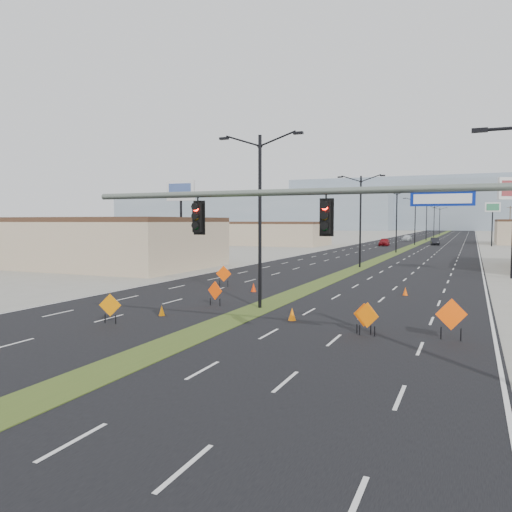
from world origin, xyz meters
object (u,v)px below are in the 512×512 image
at_px(signal_mast, 381,230).
at_px(streetlight_0, 260,215).
at_px(car_left, 384,242).
at_px(construction_sign_2, 224,274).
at_px(cone_1, 292,314).
at_px(construction_sign_3, 364,316).
at_px(construction_sign_1, 215,292).
at_px(construction_sign_5, 367,316).
at_px(cone_3, 254,287).
at_px(cone_2, 405,291).
at_px(streetlight_1, 360,218).
at_px(pole_sign_east_far, 493,211).
at_px(car_mid, 435,241).
at_px(pole_sign_west, 181,198).
at_px(streetlight_2, 397,219).
at_px(streetlight_4, 426,220).
at_px(car_far, 407,238).
at_px(streetlight_6, 440,220).
at_px(construction_sign_4, 451,316).
at_px(cone_0, 162,311).
at_px(construction_sign_0, 110,306).
at_px(streetlight_5, 434,220).
at_px(streetlight_3, 415,220).

relative_size(signal_mast, streetlight_0, 1.63).
relative_size(car_left, construction_sign_2, 2.87).
bearing_deg(cone_1, construction_sign_3, -22.13).
relative_size(construction_sign_1, cone_1, 2.24).
bearing_deg(construction_sign_5, cone_3, 155.84).
bearing_deg(cone_2, construction_sign_3, -91.13).
xyz_separation_m(streetlight_1, pole_sign_east_far, (14.83, 56.60, 1.79)).
bearing_deg(car_mid, construction_sign_1, -101.66).
bearing_deg(construction_sign_5, pole_sign_west, 159.71).
relative_size(construction_sign_2, cone_3, 2.51).
bearing_deg(pole_sign_east_far, signal_mast, -95.35).
xyz_separation_m(streetlight_2, construction_sign_1, (-2.80, -56.31, -4.55)).
bearing_deg(streetlight_4, cone_2, -86.04).
bearing_deg(construction_sign_1, car_far, 105.84).
relative_size(construction_sign_2, cone_2, 2.84).
bearing_deg(streetlight_6, signal_mast, -87.25).
distance_m(construction_sign_4, pole_sign_east_far, 88.90).
xyz_separation_m(construction_sign_1, cone_0, (-1.13, -3.95, -0.59)).
height_order(streetlight_4, cone_3, streetlight_4).
bearing_deg(construction_sign_5, construction_sign_4, 31.99).
relative_size(streetlight_6, cone_2, 17.29).
distance_m(streetlight_2, construction_sign_0, 63.37).
xyz_separation_m(construction_sign_1, cone_3, (-0.28, 6.37, -0.54)).
distance_m(car_far, construction_sign_0, 114.83).
distance_m(streetlight_2, construction_sign_4, 61.06).
xyz_separation_m(streetlight_0, streetlight_4, (0.00, 112.00, 0.00)).
bearing_deg(streetlight_5, cone_0, -91.56).
distance_m(construction_sign_5, cone_0, 11.07).
height_order(streetlight_4, cone_0, streetlight_4).
relative_size(car_left, pole_sign_east_far, 0.53).
distance_m(construction_sign_3, pole_sign_west, 30.55).
relative_size(streetlight_6, construction_sign_3, 7.07).
bearing_deg(cone_2, signal_mast, -85.73).
bearing_deg(streetlight_2, streetlight_5, 90.00).
distance_m(streetlight_5, construction_sign_5, 144.83).
bearing_deg(construction_sign_4, car_left, 79.54).
relative_size(streetlight_3, construction_sign_4, 5.53).
distance_m(cone_0, cone_3, 10.35).
xyz_separation_m(construction_sign_5, cone_0, (-11.05, 0.33, -0.60)).
xyz_separation_m(streetlight_0, streetlight_6, (0.00, 168.00, 0.00)).
height_order(car_left, construction_sign_3, car_left).
distance_m(construction_sign_0, cone_2, 19.83).
distance_m(streetlight_6, cone_0, 172.37).
xyz_separation_m(cone_2, pole_sign_west, (-22.35, 7.17, 7.09)).
relative_size(streetlight_4, construction_sign_1, 6.71).
relative_size(streetlight_2, cone_2, 17.29).
distance_m(streetlight_1, pole_sign_east_far, 58.54).
distance_m(streetlight_5, construction_sign_1, 140.41).
xyz_separation_m(construction_sign_0, pole_sign_west, (-10.10, 22.76, 6.50)).
bearing_deg(streetlight_6, cone_2, -87.43).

